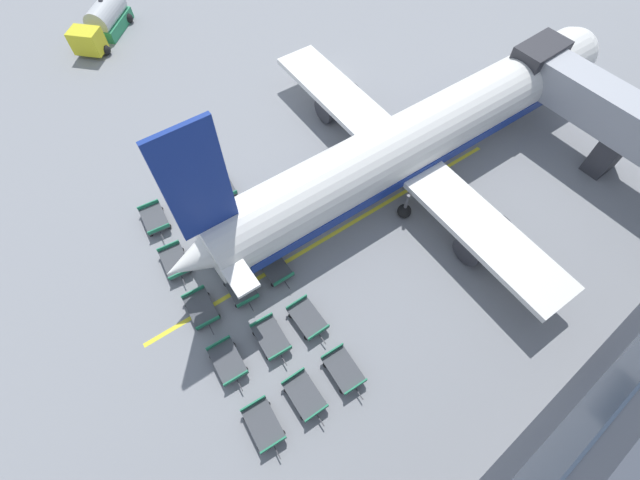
{
  "coord_description": "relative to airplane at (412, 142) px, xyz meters",
  "views": [
    {
      "loc": [
        25.72,
        -21.36,
        25.47
      ],
      "look_at": [
        14.02,
        -11.93,
        1.4
      ],
      "focal_mm": 24.0,
      "sensor_mm": 36.0,
      "label": 1
    }
  ],
  "objects": [
    {
      "name": "baggage_dolly_row_near_col_c",
      "position": [
        0.25,
        -18.27,
        -2.78
      ],
      "size": [
        3.28,
        1.9,
        0.92
      ],
      "color": "#424449",
      "rests_on": "ground_plane"
    },
    {
      "name": "baggage_dolly_row_near_col_e",
      "position": [
        8.26,
        -19.09,
        -2.78
      ],
      "size": [
        3.28,
        1.9,
        0.92
      ],
      "color": "#424449",
      "rests_on": "ground_plane"
    },
    {
      "name": "stand_guidance_stripe",
      "position": [
        0.95,
        -7.85,
        -3.24
      ],
      "size": [
        2.36,
        28.77,
        0.01
      ],
      "color": "yellow",
      "rests_on": "ground_plane"
    },
    {
      "name": "baggage_dolly_row_mid_b_col_e",
      "position": [
        8.74,
        -13.79,
        -2.78
      ],
      "size": [
        3.27,
        1.86,
        0.92
      ],
      "color": "#424449",
      "rests_on": "ground_plane"
    },
    {
      "name": "airplane",
      "position": [
        0.0,
        0.0,
        0.0
      ],
      "size": [
        29.0,
        38.37,
        12.87
      ],
      "color": "white",
      "rests_on": "ground_plane"
    },
    {
      "name": "baggage_dolly_row_mid_a_col_d",
      "position": [
        4.54,
        -15.95,
        -2.78
      ],
      "size": [
        3.28,
        1.89,
        0.92
      ],
      "color": "#424449",
      "rests_on": "ground_plane"
    },
    {
      "name": "baggage_dolly_row_mid_b_col_d",
      "position": [
        4.96,
        -13.48,
        -2.78
      ],
      "size": [
        3.25,
        1.78,
        0.92
      ],
      "color": "#424449",
      "rests_on": "ground_plane"
    },
    {
      "name": "baggage_dolly_row_near_col_d",
      "position": [
        4.12,
        -18.76,
        -2.78
      ],
      "size": [
        3.28,
        1.88,
        0.92
      ],
      "color": "#424449",
      "rests_on": "ground_plane"
    },
    {
      "name": "baggage_dolly_row_mid_b_col_c",
      "position": [
        0.76,
        -12.97,
        -2.78
      ],
      "size": [
        3.25,
        1.8,
        0.92
      ],
      "color": "#424449",
      "rests_on": "ground_plane"
    },
    {
      "name": "baggage_dolly_row_mid_b_col_a",
      "position": [
        -7.31,
        -12.04,
        -2.78
      ],
      "size": [
        3.29,
        1.95,
        0.92
      ],
      "color": "#424449",
      "rests_on": "ground_plane"
    },
    {
      "name": "baggage_dolly_row_mid_a_col_c",
      "position": [
        0.57,
        -15.56,
        -2.78
      ],
      "size": [
        3.28,
        1.89,
        0.92
      ],
      "color": "#424449",
      "rests_on": "ground_plane"
    },
    {
      "name": "baggage_dolly_row_mid_a_col_b",
      "position": [
        -3.44,
        -15.13,
        -2.78
      ],
      "size": [
        3.29,
        1.94,
        0.92
      ],
      "color": "#424449",
      "rests_on": "ground_plane"
    },
    {
      "name": "fuel_tanker_primary",
      "position": [
        -31.61,
        -10.3,
        -1.98
      ],
      "size": [
        7.03,
        7.45,
        3.07
      ],
      "color": "yellow",
      "rests_on": "ground_plane"
    },
    {
      "name": "ground_plane",
      "position": [
        -12.6,
        2.29,
        -3.25
      ],
      "size": [
        500.0,
        500.0,
        0.0
      ],
      "primitive_type": "plane",
      "color": "gray"
    },
    {
      "name": "baggage_dolly_row_near_col_b",
      "position": [
        -3.78,
        -17.9,
        -2.78
      ],
      "size": [
        3.29,
        1.95,
        0.92
      ],
      "color": "#424449",
      "rests_on": "ground_plane"
    },
    {
      "name": "baggage_dolly_row_mid_a_col_e",
      "position": [
        8.45,
        -16.41,
        -2.78
      ],
      "size": [
        3.26,
        1.81,
        0.92
      ],
      "color": "#424449",
      "rests_on": "ground_plane"
    },
    {
      "name": "baggage_dolly_row_mid_b_col_b",
      "position": [
        -3.3,
        -12.46,
        -2.78
      ],
      "size": [
        3.27,
        1.84,
        0.92
      ],
      "color": "#424449",
      "rests_on": "ground_plane"
    },
    {
      "name": "baggage_dolly_row_mid_a_col_a",
      "position": [
        -7.5,
        -14.79,
        -2.78
      ],
      "size": [
        3.25,
        1.8,
        0.92
      ],
      "color": "#424449",
      "rests_on": "ground_plane"
    },
    {
      "name": "baggage_dolly_row_near_col_a",
      "position": [
        -7.8,
        -17.35,
        -2.78
      ],
      "size": [
        3.29,
        1.94,
        0.92
      ],
      "color": "#424449",
      "rests_on": "ground_plane"
    }
  ]
}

